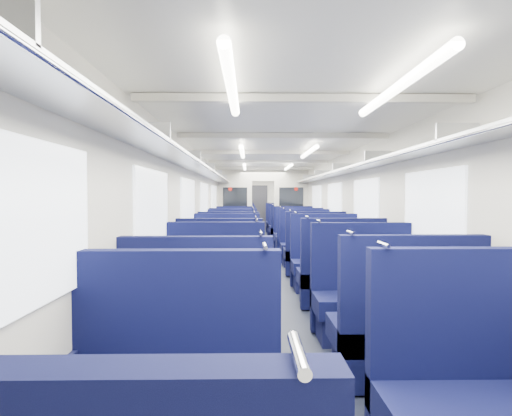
% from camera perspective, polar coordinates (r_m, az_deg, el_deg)
% --- Properties ---
extents(floor, '(2.80, 18.00, 0.01)m').
position_cam_1_polar(floor, '(9.35, 1.73, -7.75)').
color(floor, black).
rests_on(floor, ground).
extents(ceiling, '(2.80, 18.00, 0.01)m').
position_cam_1_polar(ceiling, '(9.26, 1.74, 6.74)').
color(ceiling, silver).
rests_on(ceiling, wall_left).
extents(wall_left, '(0.02, 18.00, 2.35)m').
position_cam_1_polar(wall_left, '(9.27, -6.94, -0.54)').
color(wall_left, '#BCB7A7').
rests_on(wall_left, floor).
extents(dado_left, '(0.03, 17.90, 0.70)m').
position_cam_1_polar(dado_left, '(9.34, -6.83, -5.61)').
color(dado_left, black).
rests_on(dado_left, floor).
extents(wall_right, '(0.02, 18.00, 2.35)m').
position_cam_1_polar(wall_right, '(9.40, 10.29, -0.53)').
color(wall_right, '#BCB7A7').
rests_on(wall_right, floor).
extents(dado_right, '(0.03, 17.90, 0.70)m').
position_cam_1_polar(dado_right, '(9.47, 10.17, -5.52)').
color(dado_right, black).
rests_on(dado_right, floor).
extents(wall_far, '(2.80, 0.02, 2.35)m').
position_cam_1_polar(wall_far, '(18.23, 0.41, 0.59)').
color(wall_far, '#BCB7A7').
rests_on(wall_far, floor).
extents(luggage_rack_left, '(0.36, 17.40, 0.18)m').
position_cam_1_polar(luggage_rack_left, '(9.26, -5.80, 4.40)').
color(luggage_rack_left, '#B2B5BA').
rests_on(luggage_rack_left, wall_left).
extents(luggage_rack_right, '(0.36, 17.40, 0.18)m').
position_cam_1_polar(luggage_rack_right, '(9.37, 9.19, 4.35)').
color(luggage_rack_right, '#B2B5BA').
rests_on(luggage_rack_right, wall_right).
extents(windows, '(2.78, 15.60, 0.75)m').
position_cam_1_polar(windows, '(8.77, 1.88, 0.94)').
color(windows, white).
rests_on(windows, wall_left).
extents(ceiling_fittings, '(2.70, 16.06, 0.11)m').
position_cam_1_polar(ceiling_fittings, '(9.00, 1.82, 6.50)').
color(ceiling_fittings, beige).
rests_on(ceiling_fittings, ceiling).
extents(end_door, '(0.75, 0.06, 2.00)m').
position_cam_1_polar(end_door, '(18.17, 0.42, 0.04)').
color(end_door, black).
rests_on(end_door, floor).
extents(bulkhead, '(2.80, 0.10, 2.35)m').
position_cam_1_polar(bulkhead, '(12.71, 1.00, 0.35)').
color(bulkhead, beige).
rests_on(bulkhead, floor).
extents(seat_2, '(1.15, 0.63, 1.27)m').
position_cam_1_polar(seat_2, '(2.43, -11.48, -26.56)').
color(seat_2, '#0C103B').
rests_on(seat_2, floor).
extents(seat_3, '(1.15, 0.63, 1.27)m').
position_cam_1_polar(seat_3, '(2.76, 28.89, -23.15)').
color(seat_3, '#0C103B').
rests_on(seat_3, floor).
extents(seat_4, '(1.15, 0.63, 1.27)m').
position_cam_1_polar(seat_4, '(3.40, -8.01, -18.06)').
color(seat_4, '#0C103B').
rests_on(seat_4, floor).
extents(seat_5, '(1.15, 0.63, 1.27)m').
position_cam_1_polar(seat_5, '(3.67, 20.07, -16.63)').
color(seat_5, '#0C103B').
rests_on(seat_5, floor).
extents(seat_6, '(1.15, 0.63, 1.27)m').
position_cam_1_polar(seat_6, '(4.66, -5.96, -12.58)').
color(seat_6, '#0C103B').
rests_on(seat_6, floor).
extents(seat_7, '(1.15, 0.63, 1.27)m').
position_cam_1_polar(seat_7, '(4.68, 15.09, -12.55)').
color(seat_7, '#0C103B').
rests_on(seat_7, floor).
extents(seat_8, '(1.15, 0.63, 1.27)m').
position_cam_1_polar(seat_8, '(5.68, -5.02, -9.96)').
color(seat_8, '#0C103B').
rests_on(seat_8, floor).
extents(seat_9, '(1.15, 0.63, 1.27)m').
position_cam_1_polar(seat_9, '(5.83, 11.74, -9.68)').
color(seat_9, '#0C103B').
rests_on(seat_9, floor).
extents(seat_10, '(1.15, 0.63, 1.27)m').
position_cam_1_polar(seat_10, '(6.88, -4.29, -7.90)').
color(seat_10, '#0C103B').
rests_on(seat_10, floor).
extents(seat_11, '(1.15, 0.63, 1.27)m').
position_cam_1_polar(seat_11, '(6.85, 9.78, -7.96)').
color(seat_11, '#0C103B').
rests_on(seat_11, floor).
extents(seat_12, '(1.15, 0.63, 1.27)m').
position_cam_1_polar(seat_12, '(7.91, -3.84, -6.62)').
color(seat_12, '#0C103B').
rests_on(seat_12, floor).
extents(seat_13, '(1.15, 0.63, 1.27)m').
position_cam_1_polar(seat_13, '(8.03, 8.16, -6.51)').
color(seat_13, '#0C103B').
rests_on(seat_13, floor).
extents(seat_14, '(1.15, 0.63, 1.27)m').
position_cam_1_polar(seat_14, '(9.08, -3.47, -5.54)').
color(seat_14, '#0C103B').
rests_on(seat_14, floor).
extents(seat_15, '(1.15, 0.63, 1.27)m').
position_cam_1_polar(seat_15, '(9.13, 7.04, -5.51)').
color(seat_15, '#0C103B').
rests_on(seat_15, floor).
extents(seat_16, '(1.15, 0.63, 1.27)m').
position_cam_1_polar(seat_16, '(10.13, -3.20, -4.78)').
color(seat_16, '#0C103B').
rests_on(seat_16, floor).
extents(seat_17, '(1.15, 0.63, 1.27)m').
position_cam_1_polar(seat_17, '(10.38, 6.06, -4.63)').
color(seat_17, '#0C103B').
rests_on(seat_17, floor).
extents(seat_18, '(1.15, 0.63, 1.27)m').
position_cam_1_polar(seat_18, '(11.43, -2.94, -4.03)').
color(seat_18, '#0C103B').
rests_on(seat_18, floor).
extents(seat_19, '(1.15, 0.63, 1.27)m').
position_cam_1_polar(seat_19, '(11.51, 5.37, -4.00)').
color(seat_19, '#0C103B').
rests_on(seat_19, floor).
extents(seat_20, '(1.15, 0.63, 1.27)m').
position_cam_1_polar(seat_20, '(13.41, -2.65, -3.18)').
color(seat_20, '#0C103B').
rests_on(seat_20, floor).
extents(seat_21, '(1.15, 0.63, 1.27)m').
position_cam_1_polar(seat_21, '(13.45, 4.45, -3.17)').
color(seat_21, '#0C103B').
rests_on(seat_21, floor).
extents(seat_22, '(1.15, 0.63, 1.27)m').
position_cam_1_polar(seat_22, '(14.66, -2.50, -2.76)').
color(seat_22, '#0C103B').
rests_on(seat_22, floor).
extents(seat_23, '(1.15, 0.63, 1.27)m').
position_cam_1_polar(seat_23, '(14.50, 4.05, -2.81)').
color(seat_23, '#0C103B').
rests_on(seat_23, floor).
extents(seat_24, '(1.15, 0.63, 1.27)m').
position_cam_1_polar(seat_24, '(15.62, -2.40, -2.48)').
color(seat_24, '#0C103B').
rests_on(seat_24, floor).
extents(seat_25, '(1.15, 0.63, 1.27)m').
position_cam_1_polar(seat_25, '(15.83, 3.63, -2.42)').
color(seat_25, '#0C103B').
rests_on(seat_25, floor).
extents(seat_26, '(1.15, 0.63, 1.27)m').
position_cam_1_polar(seat_26, '(16.81, -2.30, -2.18)').
color(seat_26, '#0C103B').
rests_on(seat_26, floor).
extents(seat_27, '(1.15, 0.63, 1.27)m').
position_cam_1_polar(seat_27, '(16.78, 3.37, -2.19)').
color(seat_27, '#0C103B').
rests_on(seat_27, floor).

